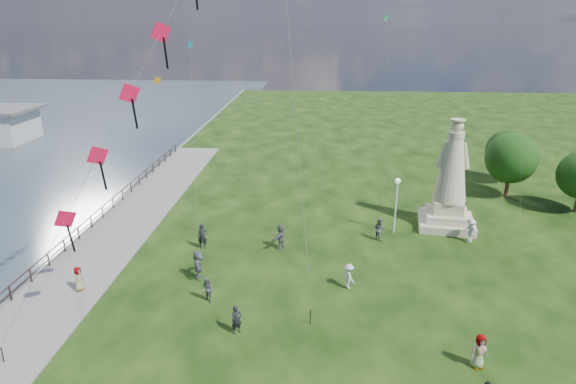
# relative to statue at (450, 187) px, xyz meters

# --- Properties ---
(waterfront) EXTENTS (200.00, 200.00, 1.51)m
(waterfront) POSITION_rel_statue_xyz_m (-25.83, -7.47, -3.19)
(waterfront) COLOR #323D4B
(waterfront) RESTS_ON ground
(statue) EXTENTS (4.63, 4.63, 8.27)m
(statue) POSITION_rel_statue_xyz_m (0.00, 0.00, 0.00)
(statue) COLOR #C0B291
(statue) RESTS_ON ground
(lamppost) EXTENTS (0.40, 0.40, 4.27)m
(lamppost) POSITION_rel_statue_xyz_m (-4.17, -1.62, -0.04)
(lamppost) COLOR silver
(lamppost) RESTS_ON ground
(tree_row) EXTENTS (8.62, 11.45, 5.77)m
(tree_row) POSITION_rel_statue_xyz_m (8.52, 7.15, 0.23)
(tree_row) COLOR #382314
(tree_row) RESTS_ON ground
(person_0) EXTENTS (0.67, 0.62, 1.53)m
(person_0) POSITION_rel_statue_xyz_m (-13.77, -14.41, -2.36)
(person_0) COLOR black
(person_0) RESTS_ON ground
(person_1) EXTENTS (0.85, 0.80, 1.50)m
(person_1) POSITION_rel_statue_xyz_m (-15.88, -11.69, -2.37)
(person_1) COLOR #595960
(person_1) RESTS_ON ground
(person_2) EXTENTS (0.94, 1.12, 1.54)m
(person_2) POSITION_rel_statue_xyz_m (-7.92, -9.66, -2.35)
(person_2) COLOR silver
(person_2) RESTS_ON ground
(person_4) EXTENTS (0.95, 0.74, 1.71)m
(person_4) POSITION_rel_statue_xyz_m (-2.40, -16.18, -2.27)
(person_4) COLOR #595960
(person_4) RESTS_ON ground
(person_5) EXTENTS (0.99, 1.81, 1.85)m
(person_5) POSITION_rel_statue_xyz_m (-17.02, -9.15, -2.20)
(person_5) COLOR #595960
(person_5) RESTS_ON ground
(person_6) EXTENTS (0.74, 0.59, 1.78)m
(person_6) POSITION_rel_statue_xyz_m (-17.73, -5.08, -2.23)
(person_6) COLOR black
(person_6) RESTS_ON ground
(person_7) EXTENTS (0.85, 0.91, 1.61)m
(person_7) POSITION_rel_statue_xyz_m (-5.44, -2.82, -2.32)
(person_7) COLOR #595960
(person_7) RESTS_ON ground
(person_8) EXTENTS (1.02, 1.28, 1.77)m
(person_8) POSITION_rel_statue_xyz_m (0.97, -2.80, -2.24)
(person_8) COLOR silver
(person_8) RESTS_ON ground
(person_10) EXTENTS (0.55, 0.78, 1.49)m
(person_10) POSITION_rel_statue_xyz_m (-23.54, -11.16, -2.38)
(person_10) COLOR #595960
(person_10) RESTS_ON ground
(person_11) EXTENTS (1.21, 1.79, 1.78)m
(person_11) POSITION_rel_statue_xyz_m (-12.35, -4.74, -2.23)
(person_11) COLOR #595960
(person_11) RESTS_ON ground
(red_kite_train) EXTENTS (9.74, 9.35, 20.30)m
(red_kite_train) POSITION_rel_statue_xyz_m (-18.27, -11.85, 9.47)
(red_kite_train) COLOR black
(red_kite_train) RESTS_ON ground
(small_kites) EXTENTS (29.39, 14.77, 32.49)m
(small_kites) POSITION_rel_statue_xyz_m (-8.22, 7.46, 12.83)
(small_kites) COLOR #156383
(small_kites) RESTS_ON ground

